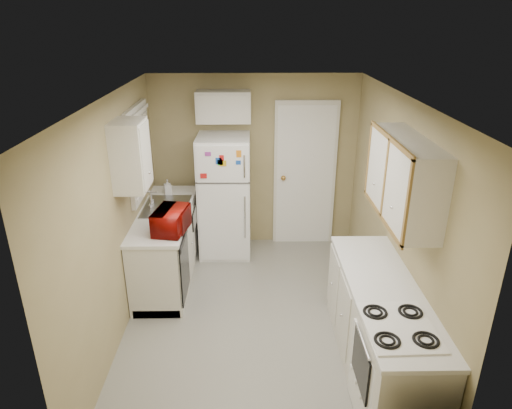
{
  "coord_description": "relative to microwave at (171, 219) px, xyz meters",
  "views": [
    {
      "loc": [
        -0.07,
        -4.15,
        3.09
      ],
      "look_at": [
        0.0,
        0.5,
        1.15
      ],
      "focal_mm": 32.0,
      "sensor_mm": 36.0,
      "label": 1
    }
  ],
  "objects": [
    {
      "name": "floor",
      "position": [
        0.92,
        -0.35,
        -1.05
      ],
      "size": [
        3.8,
        3.8,
        0.0
      ],
      "primitive_type": "plane",
      "color": "#ADABA3",
      "rests_on": "ground"
    },
    {
      "name": "ceiling",
      "position": [
        0.92,
        -0.35,
        1.35
      ],
      "size": [
        3.8,
        3.8,
        0.0
      ],
      "primitive_type": "plane",
      "color": "white",
      "rests_on": "floor"
    },
    {
      "name": "wall_left",
      "position": [
        -0.48,
        -0.35,
        0.15
      ],
      "size": [
        3.8,
        3.8,
        0.0
      ],
      "primitive_type": "plane",
      "color": "tan",
      "rests_on": "floor"
    },
    {
      "name": "wall_right",
      "position": [
        2.32,
        -0.35,
        0.15
      ],
      "size": [
        3.8,
        3.8,
        0.0
      ],
      "primitive_type": "plane",
      "color": "tan",
      "rests_on": "floor"
    },
    {
      "name": "wall_back",
      "position": [
        0.92,
        1.55,
        0.15
      ],
      "size": [
        2.8,
        2.8,
        0.0
      ],
      "primitive_type": "plane",
      "color": "tan",
      "rests_on": "floor"
    },
    {
      "name": "wall_front",
      "position": [
        0.92,
        -2.25,
        0.15
      ],
      "size": [
        2.8,
        2.8,
        0.0
      ],
      "primitive_type": "plane",
      "color": "tan",
      "rests_on": "floor"
    },
    {
      "name": "left_counter",
      "position": [
        -0.18,
        0.55,
        -0.6
      ],
      "size": [
        0.6,
        1.8,
        0.9
      ],
      "primitive_type": "cube",
      "color": "silver",
      "rests_on": "floor"
    },
    {
      "name": "dishwasher",
      "position": [
        0.11,
        -0.05,
        -0.56
      ],
      "size": [
        0.03,
        0.58,
        0.72
      ],
      "primitive_type": "cube",
      "color": "black",
      "rests_on": "floor"
    },
    {
      "name": "sink",
      "position": [
        -0.18,
        0.7,
        -0.19
      ],
      "size": [
        0.54,
        0.74,
        0.16
      ],
      "primitive_type": "cube",
      "color": "gray",
      "rests_on": "left_counter"
    },
    {
      "name": "microwave",
      "position": [
        0.0,
        0.0,
        0.0
      ],
      "size": [
        0.5,
        0.33,
        0.31
      ],
      "primitive_type": "imported",
      "rotation": [
        0.0,
        0.0,
        1.4
      ],
      "color": "#970C07",
      "rests_on": "left_counter"
    },
    {
      "name": "soap_bottle",
      "position": [
        -0.23,
        1.14,
        -0.05
      ],
      "size": [
        0.11,
        0.11,
        0.2
      ],
      "primitive_type": "imported",
      "rotation": [
        0.0,
        0.0,
        0.34
      ],
      "color": "white",
      "rests_on": "left_counter"
    },
    {
      "name": "window_blinds",
      "position": [
        -0.44,
        0.7,
        0.55
      ],
      "size": [
        0.1,
        0.98,
        1.08
      ],
      "primitive_type": "cube",
      "color": "silver",
      "rests_on": "wall_left"
    },
    {
      "name": "upper_cabinet_left",
      "position": [
        -0.33,
        -0.13,
        0.75
      ],
      "size": [
        0.3,
        0.45,
        0.7
      ],
      "primitive_type": "cube",
      "color": "silver",
      "rests_on": "wall_left"
    },
    {
      "name": "refrigerator",
      "position": [
        0.52,
        1.21,
        -0.22
      ],
      "size": [
        0.69,
        0.67,
        1.66
      ],
      "primitive_type": "cube",
      "rotation": [
        0.0,
        0.0,
        -0.01
      ],
      "color": "white",
      "rests_on": "floor"
    },
    {
      "name": "cabinet_over_fridge",
      "position": [
        0.52,
        1.4,
        0.95
      ],
      "size": [
        0.7,
        0.3,
        0.4
      ],
      "primitive_type": "cube",
      "color": "silver",
      "rests_on": "wall_back"
    },
    {
      "name": "interior_door",
      "position": [
        1.62,
        1.51,
        -0.03
      ],
      "size": [
        0.86,
        0.06,
        2.08
      ],
      "primitive_type": "cube",
      "color": "white",
      "rests_on": "floor"
    },
    {
      "name": "right_counter",
      "position": [
        2.02,
        -1.15,
        -0.6
      ],
      "size": [
        0.6,
        2.0,
        0.9
      ],
      "primitive_type": "cube",
      "color": "silver",
      "rests_on": "floor"
    },
    {
      "name": "stove",
      "position": [
        1.98,
        -1.7,
        -0.67
      ],
      "size": [
        0.53,
        0.65,
        0.77
      ],
      "primitive_type": "cube",
      "rotation": [
        0.0,
        0.0,
        0.03
      ],
      "color": "white",
      "rests_on": "floor"
    },
    {
      "name": "upper_cabinet_right",
      "position": [
        2.17,
        -0.85,
        0.75
      ],
      "size": [
        0.3,
        1.2,
        0.7
      ],
      "primitive_type": "cube",
      "color": "silver",
      "rests_on": "wall_right"
    }
  ]
}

